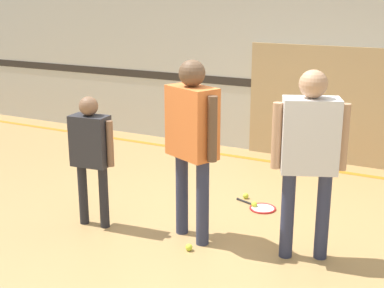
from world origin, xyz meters
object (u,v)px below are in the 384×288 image
(racket_spare_on_floor, at_px, (261,208))
(person_student_left, at_px, (91,148))
(tennis_ball_near_instructor, at_px, (189,247))
(tennis_ball_stray_left, at_px, (246,196))
(tennis_ball_by_spare_racket, at_px, (254,205))
(person_student_right, at_px, (309,145))
(person_instructor, at_px, (192,132))

(racket_spare_on_floor, bearing_deg, person_student_left, 60.76)
(tennis_ball_near_instructor, height_order, tennis_ball_stray_left, same)
(racket_spare_on_floor, xyz_separation_m, tennis_ball_by_spare_racket, (-0.08, -0.00, 0.02))
(person_student_left, bearing_deg, tennis_ball_by_spare_racket, 36.97)
(tennis_ball_by_spare_racket, bearing_deg, tennis_ball_stray_left, 132.34)
(racket_spare_on_floor, bearing_deg, person_student_right, 149.07)
(person_instructor, height_order, tennis_ball_by_spare_racket, person_instructor)
(tennis_ball_stray_left, bearing_deg, tennis_ball_by_spare_racket, -47.66)
(person_instructor, bearing_deg, person_student_right, 30.42)
(person_instructor, distance_m, tennis_ball_by_spare_racket, 1.47)
(tennis_ball_near_instructor, bearing_deg, tennis_ball_by_spare_racket, 82.63)
(tennis_ball_near_instructor, bearing_deg, person_student_left, 177.19)
(tennis_ball_near_instructor, distance_m, tennis_ball_by_spare_racket, 1.26)
(person_instructor, xyz_separation_m, tennis_ball_stray_left, (0.08, 1.21, -1.04))
(person_instructor, height_order, person_student_left, person_instructor)
(tennis_ball_near_instructor, bearing_deg, racket_spare_on_floor, 78.99)
(person_student_right, bearing_deg, person_student_left, -13.94)
(racket_spare_on_floor, distance_m, tennis_ball_near_instructor, 1.28)
(person_student_right, height_order, tennis_ball_near_instructor, person_student_right)
(person_student_left, relative_size, person_student_right, 0.79)
(person_student_right, height_order, tennis_ball_by_spare_racket, person_student_right)
(person_student_right, bearing_deg, tennis_ball_near_instructor, -1.47)
(person_instructor, bearing_deg, person_student_left, -145.50)
(person_student_right, xyz_separation_m, tennis_ball_stray_left, (-0.99, 1.08, -1.02))
(tennis_ball_by_spare_racket, distance_m, tennis_ball_stray_left, 0.27)
(racket_spare_on_floor, bearing_deg, tennis_ball_by_spare_racket, 22.04)
(person_student_left, height_order, person_student_right, person_student_right)
(person_instructor, bearing_deg, tennis_ball_stray_left, 110.14)
(person_student_right, relative_size, tennis_ball_by_spare_racket, 25.83)
(tennis_ball_stray_left, bearing_deg, tennis_ball_near_instructor, -89.13)
(person_student_left, bearing_deg, tennis_ball_stray_left, 45.79)
(person_instructor, xyz_separation_m, racket_spare_on_floor, (0.34, 1.01, -1.07))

